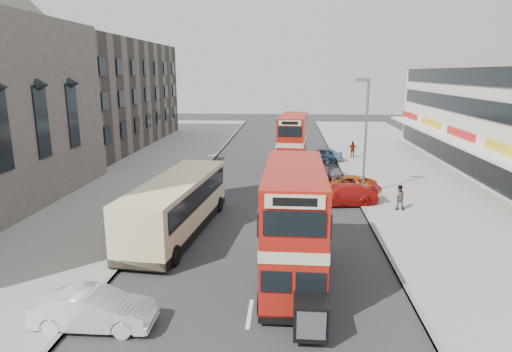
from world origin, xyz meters
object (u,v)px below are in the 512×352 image
at_px(car_right_b, 346,184).
at_px(pedestrian_near, 399,197).
at_px(cyclist, 327,181).
at_px(car_left_front, 94,309).
at_px(bus_second, 293,141).
at_px(coach, 177,204).
at_px(car_right_a, 341,195).
at_px(pedestrian_far, 352,149).
at_px(car_right_c, 322,155).
at_px(bus_main, 294,225).
at_px(street_lamp, 365,128).

relative_size(car_right_b, pedestrian_near, 2.76).
bearing_deg(cyclist, car_left_front, -125.08).
xyz_separation_m(car_right_b, cyclist, (-1.35, -0.26, 0.26)).
bearing_deg(cyclist, bus_second, 97.77).
height_order(coach, car_left_front, coach).
relative_size(car_left_front, car_right_a, 0.85).
bearing_deg(coach, pedestrian_far, 66.16).
xyz_separation_m(car_right_c, pedestrian_far, (3.18, 1.75, 0.27)).
bearing_deg(pedestrian_near, bus_main, 57.41).
height_order(pedestrian_far, cyclist, cyclist).
xyz_separation_m(coach, car_right_c, (9.20, 20.08, -0.94)).
distance_m(bus_main, pedestrian_near, 11.98).
height_order(pedestrian_near, cyclist, cyclist).
relative_size(car_right_c, pedestrian_far, 2.51).
distance_m(car_right_a, car_right_c, 14.26).
bearing_deg(car_right_a, car_right_c, 173.03).
relative_size(bus_main, coach, 0.80).
distance_m(car_right_b, pedestrian_far, 13.00).
bearing_deg(coach, street_lamp, 41.61).
xyz_separation_m(coach, car_right_b, (10.13, 9.04, -1.03)).
xyz_separation_m(street_lamp, cyclist, (-2.32, 0.74, -3.92)).
xyz_separation_m(car_left_front, car_right_c, (9.79, 29.26, 0.02)).
bearing_deg(coach, bus_main, -34.53).
bearing_deg(pedestrian_near, cyclist, -44.18).
bearing_deg(car_left_front, street_lamp, -34.46).
bearing_deg(pedestrian_far, street_lamp, -94.67).
distance_m(bus_second, car_right_c, 4.10).
bearing_deg(street_lamp, pedestrian_far, 84.74).
bearing_deg(cyclist, car_right_b, 3.39).
relative_size(car_right_b, car_right_c, 1.08).
xyz_separation_m(street_lamp, pedestrian_near, (1.72, -3.42, -3.84)).
distance_m(bus_second, car_right_b, 9.62).
distance_m(car_left_front, cyclist, 20.25).
distance_m(coach, pedestrian_far, 25.11).
xyz_separation_m(street_lamp, pedestrian_far, (1.27, 13.80, -3.82)).
bearing_deg(street_lamp, pedestrian_near, -63.22).
xyz_separation_m(pedestrian_far, cyclist, (-3.59, -13.06, -0.09)).
bearing_deg(bus_main, street_lamp, -109.85).
bearing_deg(bus_main, car_right_c, -96.22).
xyz_separation_m(car_right_b, car_right_c, (-0.93, 11.04, 0.09)).
distance_m(pedestrian_far, cyclist, 13.54).
relative_size(car_left_front, car_right_c, 1.00).
relative_size(car_left_front, pedestrian_far, 2.52).
bearing_deg(car_right_c, cyclist, 3.02).
bearing_deg(cyclist, pedestrian_near, -53.25).
xyz_separation_m(car_right_a, car_right_c, (-0.21, 14.26, -0.00)).
relative_size(bus_main, car_left_front, 2.09).
height_order(car_left_front, pedestrian_near, pedestrian_near).
height_order(pedestrian_near, pedestrian_far, pedestrian_far).
bearing_deg(pedestrian_far, car_left_front, -112.10).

